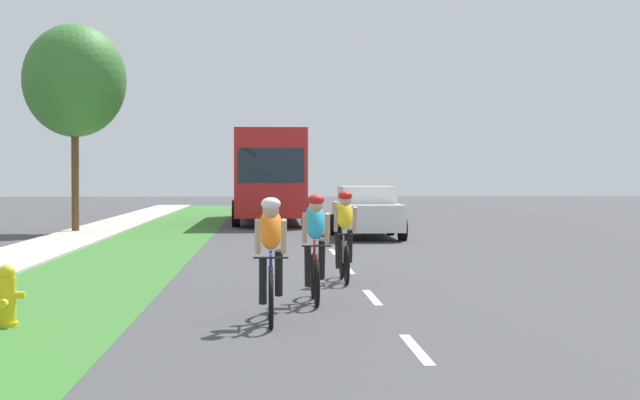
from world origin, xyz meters
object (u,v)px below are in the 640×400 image
cyclist_lead (271,258)px  cyclist_distant (344,235)px  cyclist_trailing (315,247)px  street_tree_near (75,81)px  fire_hydrant_yellow (7,296)px  sedan_white (367,212)px  bus_red (271,172)px

cyclist_lead → cyclist_distant: size_ratio=1.00×
cyclist_trailing → street_tree_near: size_ratio=0.26×
fire_hydrant_yellow → cyclist_lead: cyclist_lead is taller
cyclist_lead → cyclist_trailing: same height
fire_hydrant_yellow → street_tree_near: (-3.05, 19.52, 4.51)m
cyclist_lead → sedan_white: size_ratio=0.40×
bus_red → street_tree_near: size_ratio=1.73×
cyclist_lead → bus_red: size_ratio=0.15×
cyclist_trailing → bus_red: bus_red is taller
cyclist_trailing → street_tree_near: bearing=111.5°
cyclist_lead → bus_red: 26.31m
fire_hydrant_yellow → cyclist_trailing: cyclist_trailing is taller
cyclist_lead → street_tree_near: bearing=107.9°
fire_hydrant_yellow → cyclist_trailing: bearing=27.5°
street_tree_near → cyclist_distant: bearing=-63.0°
cyclist_lead → fire_hydrant_yellow: bearing=-177.9°
bus_red → cyclist_lead: bearing=-90.1°
fire_hydrant_yellow → cyclist_distant: (4.50, 4.70, 0.44)m
cyclist_trailing → sedan_white: cyclist_trailing is taller
cyclist_distant → bus_red: bus_red is taller
cyclist_lead → cyclist_trailing: (0.65, 1.89, 0.00)m
cyclist_trailing → bus_red: 24.44m
cyclist_trailing → bus_red: size_ratio=0.15×
fire_hydrant_yellow → sedan_white: sedan_white is taller
cyclist_distant → fire_hydrant_yellow: bearing=-133.7°
fire_hydrant_yellow → cyclist_lead: (3.21, 0.12, 0.44)m
cyclist_distant → street_tree_near: size_ratio=0.26×
cyclist_trailing → cyclist_lead: bearing=-108.9°
sedan_white → bus_red: (-2.82, 9.96, 1.21)m
fire_hydrant_yellow → cyclist_distant: 6.52m
fire_hydrant_yellow → bus_red: (3.28, 26.41, 1.61)m
fire_hydrant_yellow → sedan_white: size_ratio=0.18×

